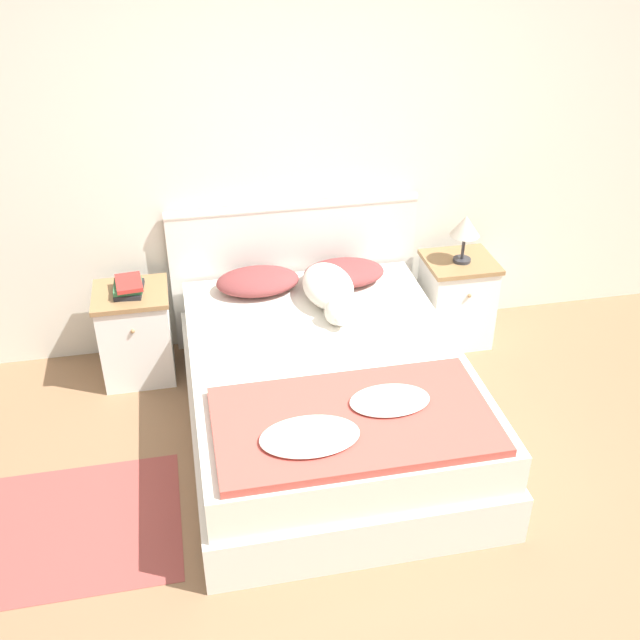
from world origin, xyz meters
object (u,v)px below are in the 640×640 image
Objects in this scene: nightstand_right at (456,300)px; dog at (329,289)px; bed at (327,394)px; table_lamp at (465,228)px; book_stack at (129,287)px; pillow_right at (344,273)px; nightstand_left at (136,334)px; pillow_left at (258,281)px.

nightstand_right is 0.83× the size of dog.
bed is 1.37m from table_lamp.
book_stack reaches higher than nightstand_right.
pillow_right is 0.78m from table_lamp.
dog is (-0.88, -0.21, 0.30)m from nightstand_right.
nightstand_left is 1.16× the size of pillow_left.
dog reaches higher than pillow_right.
pillow_right is 2.03× the size of book_stack.
nightstand_right is 2.04m from book_stack.
bed is at bearing -143.96° from table_lamp.
pillow_left is at bearing 0.79° from book_stack.
dog is 1.15m from book_stack.
bed is at bearing -70.85° from pillow_left.
bed is at bearing -36.73° from nightstand_left.
book_stack is at bearing 179.60° from table_lamp.
pillow_left is 1.00× the size of pillow_right.
nightstand_right is at bearing 0.13° from book_stack.
pillow_right reaches higher than nightstand_right.
table_lamp is (0.00, -0.02, 0.51)m from nightstand_right.
pillow_right is at bearing 178.12° from table_lamp.
pillow_right is at bearing 0.26° from nightstand_left.
pillow_left is at bearing 150.60° from dog.
nightstand_right is 0.51m from table_lamp.
table_lamp is (1.27, -0.02, 0.24)m from pillow_left.
dog reaches higher than nightstand_right.
pillow_left is at bearing 109.15° from bed.
book_stack is 2.02m from table_lamp.
book_stack is (-1.27, -0.01, 0.05)m from pillow_right.
bed is 0.86m from pillow_left.
nightstand_left is at bearing 143.27° from bed.
pillow_left is (-1.27, 0.01, 0.27)m from nightstand_right.
nightstand_right is 1.16× the size of pillow_left.
pillow_right is 0.26m from dog.
dog reaches higher than nightstand_left.
pillow_left reaches higher than nightstand_left.
pillow_right is at bearing 57.88° from dog.
table_lamp reaches higher than book_stack.
book_stack reaches higher than pillow_left.
dog is (1.13, -0.21, 0.30)m from nightstand_left.
table_lamp is at bearing -1.10° from pillow_left.
pillow_right is 1.27m from book_stack.
pillow_left is 0.53m from pillow_right.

